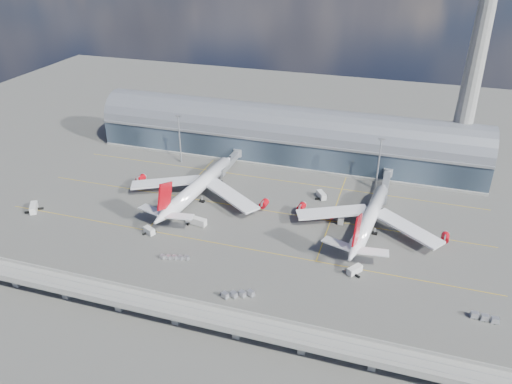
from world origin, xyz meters
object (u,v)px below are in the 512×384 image
(service_truck_2, at_px, (196,221))
(cargo_train_1, at_px, (175,257))
(airliner_right, at_px, (369,219))
(cargo_train_0, at_px, (238,294))
(control_tower, at_px, (474,71))
(floodlight_mast_left, at_px, (180,138))
(service_truck_0, at_px, (34,208))
(airliner_left, at_px, (197,187))
(cargo_train_2, at_px, (485,318))
(service_truck_3, at_px, (355,270))
(service_truck_4, at_px, (341,220))
(service_truck_5, at_px, (321,195))
(service_truck_1, at_px, (149,231))
(floodlight_mast_right, at_px, (379,163))

(service_truck_2, height_order, cargo_train_1, service_truck_2)
(airliner_right, distance_m, cargo_train_0, 66.12)
(control_tower, distance_m, floodlight_mast_left, 143.01)
(service_truck_0, bearing_deg, control_tower, -5.03)
(airliner_left, xyz_separation_m, cargo_train_2, (117.09, -44.88, -5.05))
(control_tower, xyz_separation_m, floodlight_mast_left, (-135.00, -28.00, -38.00))
(cargo_train_2, bearing_deg, service_truck_3, 68.62)
(service_truck_4, xyz_separation_m, cargo_train_0, (-25.18, -57.16, -0.47))
(service_truck_3, distance_m, service_truck_4, 34.36)
(service_truck_0, relative_size, service_truck_5, 1.24)
(airliner_right, height_order, service_truck_0, airliner_right)
(service_truck_5, distance_m, cargo_train_0, 76.87)
(control_tower, height_order, service_truck_1, control_tower)
(service_truck_1, relative_size, cargo_train_1, 0.50)
(service_truck_1, xyz_separation_m, cargo_train_0, (46.62, -25.31, -0.49))
(floodlight_mast_left, bearing_deg, airliner_right, -20.42)
(service_truck_5, xyz_separation_m, cargo_train_1, (-42.81, -62.85, -0.78))
(control_tower, xyz_separation_m, cargo_train_2, (6.50, -107.59, -50.63))
(control_tower, height_order, service_truck_0, control_tower)
(floodlight_mast_right, relative_size, cargo_train_0, 2.34)
(service_truck_3, bearing_deg, airliner_right, 121.96)
(airliner_left, bearing_deg, service_truck_1, -97.05)
(airliner_left, distance_m, cargo_train_1, 46.30)
(service_truck_4, bearing_deg, service_truck_0, -170.61)
(service_truck_4, bearing_deg, service_truck_1, -160.26)
(service_truck_5, distance_m, cargo_train_2, 89.75)
(control_tower, xyz_separation_m, cargo_train_1, (-100.33, -107.55, -50.87))
(service_truck_5, bearing_deg, cargo_train_2, -78.77)
(service_truck_1, bearing_deg, control_tower, -25.23)
(service_truck_1, xyz_separation_m, service_truck_5, (59.93, 50.39, 0.08))
(floodlight_mast_left, bearing_deg, airliner_left, -54.89)
(airliner_left, relative_size, airliner_right, 1.08)
(control_tower, relative_size, cargo_train_0, 9.37)
(floodlight_mast_left, height_order, airliner_left, floodlight_mast_left)
(control_tower, bearing_deg, floodlight_mast_right, -141.34)
(service_truck_5, bearing_deg, floodlight_mast_right, 2.28)
(floodlight_mast_right, xyz_separation_m, airliner_right, (0.76, -37.52, -8.33))
(service_truck_0, bearing_deg, cargo_train_2, -37.75)
(service_truck_1, distance_m, service_truck_2, 19.41)
(control_tower, distance_m, service_truck_4, 92.76)
(service_truck_5, bearing_deg, cargo_train_0, -134.26)
(control_tower, bearing_deg, floodlight_mast_left, -168.28)
(service_truck_5, xyz_separation_m, cargo_train_0, (-13.31, -75.71, -0.56))
(control_tower, bearing_deg, cargo_train_1, -133.01)
(service_truck_2, height_order, service_truck_3, service_truck_2)
(service_truck_1, relative_size, service_truck_5, 0.85)
(airliner_left, relative_size, service_truck_1, 12.63)
(floodlight_mast_left, xyz_separation_m, airliner_left, (24.40, -34.71, -7.58))
(airliner_right, xyz_separation_m, cargo_train_0, (-36.60, -54.89, -4.33))
(floodlight_mast_right, height_order, airliner_right, floodlight_mast_right)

